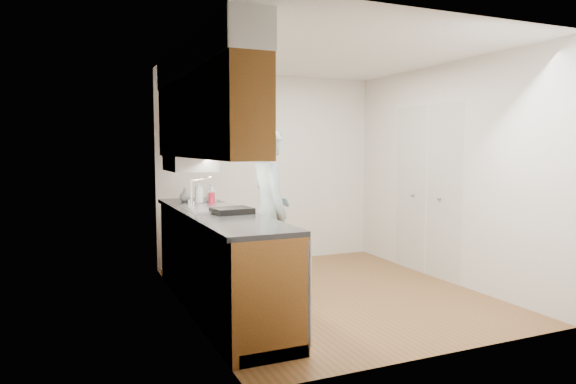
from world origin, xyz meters
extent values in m
plane|color=brown|center=(0.00, 0.00, 0.00)|extent=(3.50, 3.50, 0.00)
plane|color=white|center=(0.00, 0.00, 2.50)|extent=(3.50, 3.50, 0.00)
cube|color=silver|center=(-1.50, 0.00, 1.25)|extent=(0.02, 3.50, 2.50)
cube|color=silver|center=(1.50, 0.00, 1.25)|extent=(0.02, 3.50, 2.50)
cube|color=silver|center=(0.00, 1.75, 1.25)|extent=(3.00, 0.02, 2.50)
cube|color=brown|center=(-1.20, 0.00, 0.45)|extent=(0.60, 2.80, 0.90)
cube|color=black|center=(-1.21, 0.00, 0.92)|extent=(0.63, 2.80, 0.04)
cube|color=#B2B2B7|center=(-1.20, 0.20, 0.89)|extent=(0.48, 0.68, 0.14)
cube|color=#B2B2B7|center=(-1.20, 0.20, 0.94)|extent=(0.52, 0.72, 0.01)
cube|color=#B2B2B7|center=(-0.91, -1.10, 0.47)|extent=(0.03, 0.60, 0.80)
cube|color=brown|center=(-1.33, 0.00, 1.83)|extent=(0.33, 2.80, 0.75)
cube|color=silver|center=(-1.33, 0.00, 2.35)|extent=(0.35, 2.80, 0.30)
cube|color=#A5A5AA|center=(-1.27, 0.85, 1.37)|extent=(0.46, 0.75, 0.16)
cube|color=white|center=(1.49, 0.30, 1.02)|extent=(0.02, 1.22, 2.05)
cube|color=slate|center=(-0.65, 0.06, 0.01)|extent=(0.75, 0.99, 0.02)
imported|color=#889FA5|center=(-0.65, 0.06, 1.00)|extent=(0.51, 0.72, 1.96)
imported|color=silver|center=(-1.22, 0.68, 1.07)|extent=(0.12, 0.12, 0.26)
imported|color=silver|center=(-1.05, 0.78, 1.04)|extent=(0.12, 0.13, 0.21)
imported|color=silver|center=(-1.30, 1.00, 1.01)|extent=(0.14, 0.14, 0.15)
cylinder|color=#A41C30|center=(-1.11, 0.56, 1.00)|extent=(0.09, 0.09, 0.13)
cylinder|color=#A5A5AA|center=(-1.10, 0.68, 0.99)|extent=(0.07, 0.07, 0.11)
cube|color=black|center=(-1.12, -0.21, 0.97)|extent=(0.37, 0.32, 0.05)
camera|label=1|loc=(-2.51, -4.70, 1.55)|focal=32.00mm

